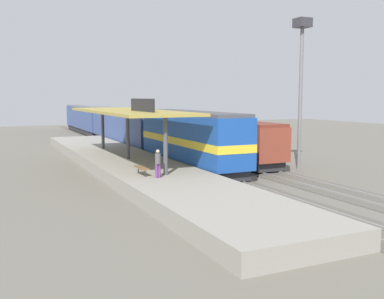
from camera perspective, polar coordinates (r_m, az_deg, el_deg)
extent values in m
plane|color=#666056|center=(37.93, 1.47, -1.95)|extent=(120.00, 120.00, 0.00)
cube|color=#565249|center=(37.09, -1.30, -2.12)|extent=(3.20, 110.00, 0.04)
cube|color=gray|center=(36.81, -2.33, -2.10)|extent=(0.10, 110.00, 0.16)
cube|color=gray|center=(37.38, -0.29, -1.96)|extent=(0.10, 110.00, 0.16)
cube|color=#565249|center=(39.15, 4.88, -1.67)|extent=(3.20, 110.00, 0.04)
cube|color=gray|center=(38.79, 3.96, -1.65)|extent=(0.10, 110.00, 0.16)
cube|color=gray|center=(39.50, 5.79, -1.52)|extent=(0.10, 110.00, 0.16)
cube|color=gray|center=(35.46, -8.13, -1.89)|extent=(6.00, 44.00, 0.90)
cylinder|color=#47474C|center=(27.66, -3.39, 0.44)|extent=(0.28, 0.28, 3.60)
cylinder|color=#47474C|center=(35.19, -8.19, 1.73)|extent=(0.28, 0.28, 3.60)
cylinder|color=#47474C|center=(42.89, -11.29, 2.56)|extent=(0.28, 0.28, 3.60)
cube|color=#A38E3D|center=(35.08, -8.24, 4.82)|extent=(5.20, 18.00, 0.20)
cube|color=black|center=(31.64, -6.37, 5.65)|extent=(0.12, 4.80, 0.90)
cylinder|color=#333338|center=(27.27, -6.00, -3.05)|extent=(0.07, 0.07, 0.42)
cylinder|color=#333338|center=(28.49, -6.85, -2.64)|extent=(0.07, 0.07, 0.42)
cube|color=brown|center=(27.84, -6.44, -2.33)|extent=(0.44, 1.70, 0.08)
cube|color=#28282D|center=(35.43, -0.16, -1.73)|extent=(2.60, 13.60, 0.70)
cube|color=#19479E|center=(35.19, -0.16, 1.65)|extent=(2.90, 14.40, 3.50)
cube|color=#47474C|center=(35.07, -0.16, 4.70)|extent=(2.78, 14.11, 0.24)
cube|color=yellow|center=(35.21, -0.16, 1.23)|extent=(2.93, 14.43, 0.56)
cube|color=#28282D|center=(52.20, -8.47, 0.93)|extent=(2.60, 19.20, 0.70)
cube|color=#384C84|center=(52.04, -8.51, 3.12)|extent=(2.90, 20.00, 3.30)
cube|color=slate|center=(51.96, -8.55, 5.06)|extent=(2.78, 19.60, 0.24)
cube|color=#28282D|center=(72.32, -13.17, 2.42)|extent=(2.60, 19.20, 0.70)
cube|color=#384C84|center=(72.20, -13.22, 4.00)|extent=(2.90, 20.00, 3.30)
cube|color=slate|center=(72.15, -13.25, 5.41)|extent=(2.78, 19.60, 0.24)
cube|color=#28282D|center=(38.53, 5.36, -1.08)|extent=(2.50, 11.20, 0.70)
cube|color=brown|center=(38.34, 5.39, 1.37)|extent=(2.80, 12.00, 2.60)
cube|color=maroon|center=(38.23, 5.41, 3.49)|extent=(2.69, 11.76, 0.24)
cylinder|color=slate|center=(36.14, 13.62, 6.19)|extent=(0.28, 0.28, 11.00)
cube|color=#333338|center=(36.57, 13.89, 15.39)|extent=(1.10, 1.10, 0.70)
cylinder|color=#663375|center=(26.83, -4.54, -2.74)|extent=(0.16, 0.16, 0.84)
cylinder|color=#663375|center=(26.89, -4.18, -2.72)|extent=(0.16, 0.16, 0.84)
cylinder|color=#4C4C51|center=(26.75, -4.37, -1.17)|extent=(0.34, 0.34, 0.64)
sphere|color=tan|center=(26.69, -4.38, -0.24)|extent=(0.23, 0.23, 0.23)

